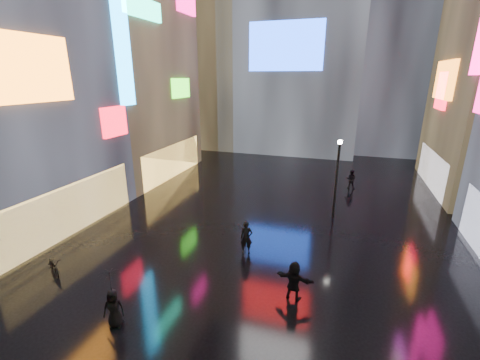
% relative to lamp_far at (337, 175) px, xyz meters
% --- Properties ---
extents(ground, '(140.00, 140.00, 0.00)m').
position_rel_lamp_far_xyz_m(ground, '(-3.57, -1.06, -2.94)').
color(ground, black).
rests_on(ground, ground).
extents(building_left_far, '(10.28, 12.00, 22.00)m').
position_rel_lamp_far_xyz_m(building_left_far, '(-19.55, 4.94, 8.04)').
color(building_left_far, black).
rests_on(building_left_far, ground).
extents(tower_flank_right, '(12.00, 12.00, 34.00)m').
position_rel_lamp_far_xyz_m(tower_flank_right, '(5.43, 24.94, 14.06)').
color(tower_flank_right, black).
rests_on(tower_flank_right, ground).
extents(tower_flank_left, '(10.00, 10.00, 26.00)m').
position_rel_lamp_far_xyz_m(tower_flank_left, '(-17.57, 20.94, 10.06)').
color(tower_flank_left, black).
rests_on(tower_flank_left, ground).
extents(lamp_far, '(0.30, 0.30, 5.20)m').
position_rel_lamp_far_xyz_m(lamp_far, '(0.00, 0.00, 0.00)').
color(lamp_far, black).
rests_on(lamp_far, ground).
extents(pedestrian_4, '(0.88, 0.75, 1.53)m').
position_rel_lamp_far_xyz_m(pedestrian_4, '(-7.30, -12.68, -2.18)').
color(pedestrian_4, black).
rests_on(pedestrian_4, ground).
extents(pedestrian_5, '(1.65, 0.74, 1.72)m').
position_rel_lamp_far_xyz_m(pedestrian_5, '(-1.22, -9.09, -2.09)').
color(pedestrian_5, black).
rests_on(pedestrian_5, ground).
extents(pedestrian_6, '(0.75, 0.62, 1.78)m').
position_rel_lamp_far_xyz_m(pedestrian_6, '(-4.16, -6.19, -2.05)').
color(pedestrian_6, black).
rests_on(pedestrian_6, ground).
extents(pedestrian_7, '(0.84, 0.69, 1.59)m').
position_rel_lamp_far_xyz_m(pedestrian_7, '(1.10, 6.35, -2.15)').
color(pedestrian_7, black).
rests_on(pedestrian_7, ground).
extents(umbrella_2, '(1.02, 1.03, 0.80)m').
position_rel_lamp_far_xyz_m(umbrella_2, '(-7.30, -12.68, -1.02)').
color(umbrella_2, black).
rests_on(umbrella_2, pedestrian_4).
extents(bicycle, '(1.63, 1.24, 0.82)m').
position_rel_lamp_far_xyz_m(bicycle, '(-12.27, -10.77, -2.53)').
color(bicycle, black).
rests_on(bicycle, ground).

